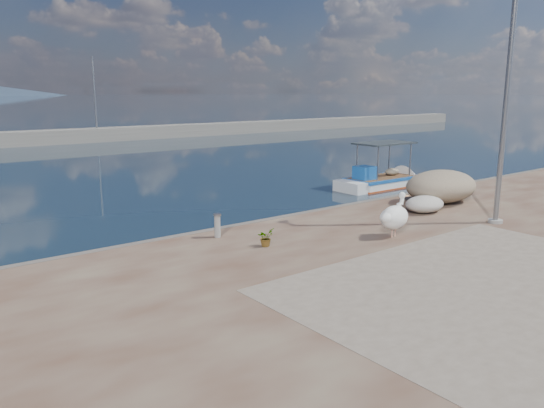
{
  "coord_description": "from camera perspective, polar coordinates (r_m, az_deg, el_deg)",
  "views": [
    {
      "loc": [
        -9.19,
        -8.02,
        4.49
      ],
      "look_at": [
        0.0,
        3.8,
        1.3
      ],
      "focal_mm": 35.0,
      "sensor_mm": 36.0,
      "label": 1
    }
  ],
  "objects": [
    {
      "name": "ground",
      "position": [
        13.0,
        10.45,
        -8.39
      ],
      "size": [
        1400.0,
        1400.0,
        0.0
      ],
      "primitive_type": "plane",
      "color": "#162635",
      "rests_on": "ground"
    },
    {
      "name": "quay_patch",
      "position": [
        12.04,
        24.64,
        -8.45
      ],
      "size": [
        9.0,
        7.0,
        0.01
      ],
      "primitive_type": "cube",
      "color": "gray",
      "rests_on": "quay"
    },
    {
      "name": "breakwater",
      "position": [
        49.04,
        -27.13,
        6.18
      ],
      "size": [
        120.0,
        2.2,
        7.5
      ],
      "color": "gray",
      "rests_on": "ground"
    },
    {
      "name": "boat_right",
      "position": [
        25.81,
        11.75,
        2.2
      ],
      "size": [
        5.21,
        1.8,
        2.5
      ],
      "rotation": [
        0.0,
        0.0,
        -0.01
      ],
      "color": "white",
      "rests_on": "ground"
    },
    {
      "name": "pelican",
      "position": [
        15.12,
        13.07,
        -1.32
      ],
      "size": [
        1.28,
        0.67,
        1.23
      ],
      "rotation": [
        0.0,
        0.0,
        0.1
      ],
      "color": "tan",
      "rests_on": "quay"
    },
    {
      "name": "lamp_post",
      "position": [
        17.42,
        23.7,
        8.76
      ],
      "size": [
        0.44,
        0.96,
        7.0
      ],
      "color": "gray",
      "rests_on": "quay"
    },
    {
      "name": "bollard_near",
      "position": [
        14.79,
        -5.9,
        -2.21
      ],
      "size": [
        0.22,
        0.22,
        0.68
      ],
      "color": "gray",
      "rests_on": "quay"
    },
    {
      "name": "potted_plant",
      "position": [
        13.92,
        -0.7,
        -3.61
      ],
      "size": [
        0.53,
        0.5,
        0.48
      ],
      "primitive_type": "imported",
      "rotation": [
        0.0,
        0.0,
        0.36
      ],
      "color": "#33722D",
      "rests_on": "quay"
    },
    {
      "name": "net_pile_d",
      "position": [
        18.53,
        16.09,
        -0.01
      ],
      "size": [
        1.47,
        1.11,
        0.55
      ],
      "primitive_type": "ellipsoid",
      "color": "silver",
      "rests_on": "quay"
    },
    {
      "name": "net_pile_c",
      "position": [
        20.32,
        17.73,
        1.83
      ],
      "size": [
        3.01,
        2.15,
        1.18
      ],
      "primitive_type": "ellipsoid",
      "color": "tan",
      "rests_on": "quay"
    }
  ]
}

